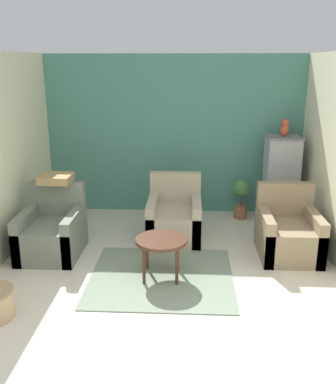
{
  "coord_description": "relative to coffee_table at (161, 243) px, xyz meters",
  "views": [
    {
      "loc": [
        0.25,
        -3.09,
        2.38
      ],
      "look_at": [
        0.0,
        1.85,
        0.88
      ],
      "focal_mm": 40.0,
      "sensor_mm": 36.0,
      "label": 1
    }
  ],
  "objects": [
    {
      "name": "armchair_right",
      "position": [
        1.58,
        0.71,
        -0.14
      ],
      "size": [
        0.73,
        0.87,
        0.87
      ],
      "color": "#8E7A5B",
      "rests_on": "ground_plane"
    },
    {
      "name": "coffee_table",
      "position": [
        0.0,
        0.0,
        0.0
      ],
      "size": [
        0.59,
        0.59,
        0.48
      ],
      "color": "#472819",
      "rests_on": "ground_plane"
    },
    {
      "name": "potted_plant",
      "position": [
        1.13,
        2.04,
        -0.05
      ],
      "size": [
        0.28,
        0.26,
        0.62
      ],
      "color": "brown",
      "rests_on": "ground_plane"
    },
    {
      "name": "ground_plane",
      "position": [
        0.05,
        -1.36,
        -0.42
      ],
      "size": [
        20.0,
        20.0,
        0.0
      ],
      "primitive_type": "plane",
      "color": "beige",
      "rests_on": "ground"
    },
    {
      "name": "armchair_left",
      "position": [
        -1.45,
        0.58,
        -0.14
      ],
      "size": [
        0.73,
        0.87,
        0.87
      ],
      "color": "slate",
      "rests_on": "ground_plane"
    },
    {
      "name": "armchair_middle",
      "position": [
        0.11,
        1.19,
        -0.14
      ],
      "size": [
        0.73,
        0.87,
        0.87
      ],
      "color": "tan",
      "rests_on": "ground_plane"
    },
    {
      "name": "parrot",
      "position": [
        1.7,
        1.94,
        1.03
      ],
      "size": [
        0.12,
        0.22,
        0.27
      ],
      "color": "#D14C2D",
      "rests_on": "birdcage"
    },
    {
      "name": "throw_pillow",
      "position": [
        -1.45,
        0.91,
        0.49
      ],
      "size": [
        0.41,
        0.41,
        0.1
      ],
      "color": "tan",
      "rests_on": "armchair_left"
    },
    {
      "name": "area_rug",
      "position": [
        0.0,
        0.0,
        -0.42
      ],
      "size": [
        1.64,
        1.52,
        0.01
      ],
      "color": "gray",
      "rests_on": "ground_plane"
    },
    {
      "name": "wall_back_accent",
      "position": [
        0.05,
        2.37,
        0.83
      ],
      "size": [
        4.18,
        0.06,
        2.52
      ],
      "color": "#4C897A",
      "rests_on": "ground_plane"
    },
    {
      "name": "birdcage",
      "position": [
        1.7,
        1.94,
        0.24
      ],
      "size": [
        0.51,
        0.51,
        1.33
      ],
      "color": "slate",
      "rests_on": "ground_plane"
    }
  ]
}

